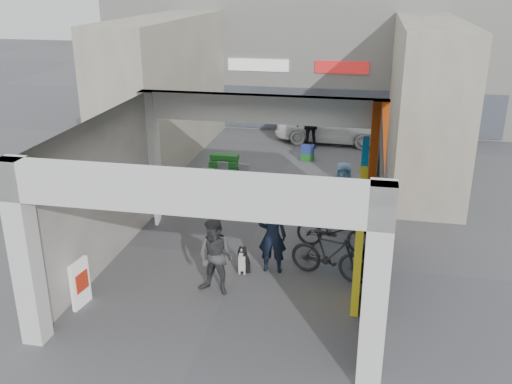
% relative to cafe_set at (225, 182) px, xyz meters
% --- Properties ---
extents(ground, '(90.00, 90.00, 0.00)m').
position_rel_cafe_set_xyz_m(ground, '(1.55, -4.27, -0.28)').
color(ground, '#525257').
rests_on(ground, ground).
extents(arcade_canopy, '(6.40, 6.45, 6.40)m').
position_rel_cafe_set_xyz_m(arcade_canopy, '(2.09, -5.09, 2.02)').
color(arcade_canopy, silver).
rests_on(arcade_canopy, ground).
extents(far_building, '(18.00, 4.08, 8.00)m').
position_rel_cafe_set_xyz_m(far_building, '(1.55, 9.72, 3.71)').
color(far_building, white).
rests_on(far_building, ground).
extents(plaza_bldg_left, '(2.00, 9.00, 5.00)m').
position_rel_cafe_set_xyz_m(plaza_bldg_left, '(-2.95, 3.23, 2.22)').
color(plaza_bldg_left, '#B5AE96').
rests_on(plaza_bldg_left, ground).
extents(plaza_bldg_right, '(2.00, 9.00, 5.00)m').
position_rel_cafe_set_xyz_m(plaza_bldg_right, '(6.05, 3.23, 2.22)').
color(plaza_bldg_right, '#B5AE96').
rests_on(plaza_bldg_right, ground).
extents(bollard_left, '(0.09, 0.09, 0.97)m').
position_rel_cafe_set_xyz_m(bollard_left, '(-0.09, -2.01, 0.20)').
color(bollard_left, gray).
rests_on(bollard_left, ground).
extents(bollard_center, '(0.09, 0.09, 0.87)m').
position_rel_cafe_set_xyz_m(bollard_center, '(1.55, -2.01, 0.15)').
color(bollard_center, gray).
rests_on(bollard_center, ground).
extents(bollard_right, '(0.09, 0.09, 0.89)m').
position_rel_cafe_set_xyz_m(bollard_right, '(3.21, -1.69, 0.16)').
color(bollard_right, gray).
rests_on(bollard_right, ground).
extents(advert_board_near, '(0.16, 0.56, 1.00)m').
position_rel_cafe_set_xyz_m(advert_board_near, '(-1.19, -7.04, 0.22)').
color(advert_board_near, white).
rests_on(advert_board_near, ground).
extents(advert_board_far, '(0.19, 0.55, 1.00)m').
position_rel_cafe_set_xyz_m(advert_board_far, '(-1.19, -2.68, 0.22)').
color(advert_board_far, white).
rests_on(advert_board_far, ground).
extents(cafe_set, '(1.32, 1.06, 0.80)m').
position_rel_cafe_set_xyz_m(cafe_set, '(0.00, 0.00, 0.00)').
color(cafe_set, '#9F9FA4').
rests_on(cafe_set, ground).
extents(produce_stand, '(1.13, 0.61, 0.74)m').
position_rel_cafe_set_xyz_m(produce_stand, '(-0.35, 1.27, 0.01)').
color(produce_stand, black).
rests_on(produce_stand, ground).
extents(crate_stack, '(0.46, 0.37, 0.56)m').
position_rel_cafe_set_xyz_m(crate_stack, '(2.17, 3.68, -0.00)').
color(crate_stack, '#185619').
rests_on(crate_stack, ground).
extents(border_collie, '(0.25, 0.49, 0.68)m').
position_rel_cafe_set_xyz_m(border_collie, '(1.71, -5.01, -0.01)').
color(border_collie, black).
rests_on(border_collie, ground).
extents(man_with_dog, '(0.65, 0.44, 1.74)m').
position_rel_cafe_set_xyz_m(man_with_dog, '(2.35, -4.84, 0.59)').
color(man_with_dog, black).
rests_on(man_with_dog, ground).
extents(man_back_turned, '(0.92, 0.79, 1.67)m').
position_rel_cafe_set_xyz_m(man_back_turned, '(1.35, -6.01, 0.55)').
color(man_back_turned, '#414143').
rests_on(man_back_turned, ground).
extents(man_elderly, '(0.89, 0.60, 1.76)m').
position_rel_cafe_set_xyz_m(man_elderly, '(3.73, -1.94, 0.60)').
color(man_elderly, '#6396C0').
rests_on(man_elderly, ground).
extents(man_crates, '(1.23, 0.90, 1.94)m').
position_rel_cafe_set_xyz_m(man_crates, '(2.12, 5.22, 0.69)').
color(man_crates, black).
rests_on(man_crates, ground).
extents(bicycle_front, '(2.01, 1.03, 1.01)m').
position_rel_cafe_set_xyz_m(bicycle_front, '(3.65, -3.45, 0.22)').
color(bicycle_front, black).
rests_on(bicycle_front, ground).
extents(bicycle_rear, '(1.89, 0.99, 1.09)m').
position_rel_cafe_set_xyz_m(bicycle_rear, '(3.64, -4.86, 0.26)').
color(bicycle_rear, black).
rests_on(bicycle_rear, ground).
extents(white_van, '(4.40, 2.01, 1.46)m').
position_rel_cafe_set_xyz_m(white_van, '(2.78, 6.29, 0.45)').
color(white_van, white).
rests_on(white_van, ground).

